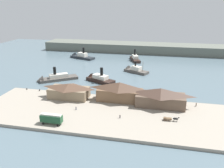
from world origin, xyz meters
The scene contains 19 objects.
ground_plane centered at (0.00, 0.00, 0.00)m, with size 320.00×320.00×0.00m, color slate.
quay_promenade centered at (0.00, -22.00, 0.60)m, with size 110.00×36.00×1.20m, color #9E9384.
seawall_edge centered at (0.00, -3.60, 0.50)m, with size 110.00×0.80×1.00m, color gray.
ferry_shed_central_terminal centered at (-21.57, -10.37, 4.79)m, with size 18.89×9.49×7.07m.
ferry_shed_east_terminal centered at (2.66, -8.86, 5.74)m, with size 20.94×7.88×8.94m.
ferry_shed_west_terminal centered at (21.03, -10.52, 5.33)m, with size 21.52×9.93×8.13m.
street_tram centered at (-18.25, -35.75, 3.57)m, with size 8.28×2.65×4.02m.
horse_cart centered at (25.36, -23.89, 2.13)m, with size 5.98×1.33×1.87m.
pedestrian_standing_center centered at (36.58, -7.88, 1.96)m, with size 0.41×0.41×1.67m.
pedestrian_near_cart centered at (-13.64, -22.38, 1.91)m, with size 0.39×0.39×1.56m.
pedestrian_by_tram centered at (5.93, -25.76, 1.89)m, with size 0.38×0.38×1.52m.
mooring_post_center_west centered at (-39.86, -5.45, 1.65)m, with size 0.44×0.44×0.90m, color black.
mooring_post_west centered at (-47.21, -5.24, 1.65)m, with size 0.44×0.44×0.90m, color black.
ferry_approaching_west centered at (-0.95, 76.46, 1.61)m, with size 11.18×20.27×10.35m.
ferry_near_quay centered at (2.57, 43.22, 1.33)m, with size 18.44×13.29×10.02m.
ferry_departing_north centered at (-46.62, 74.31, 1.52)m, with size 23.90×14.01×11.39m.
ferry_approaching_east centered at (-41.94, 14.58, 1.31)m, with size 23.48×19.22×10.41m.
ferry_outer_harbor centered at (-15.72, 19.36, 1.62)m, with size 19.87×13.91×10.64m.
far_headland centered at (0.00, 110.00, 4.00)m, with size 180.00×24.00×8.00m, color #60665B.
Camera 1 is at (20.24, -106.33, 44.35)m, focal length 37.24 mm.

